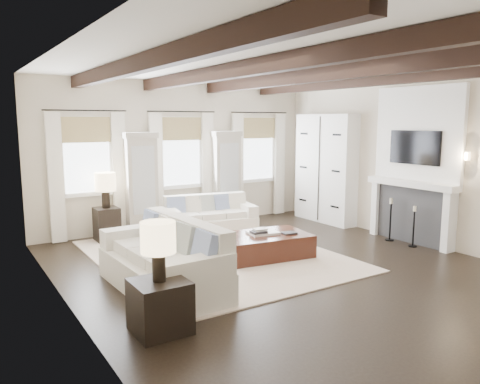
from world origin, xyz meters
TOP-DOWN VIEW (x-y plane):
  - ground at (0.00, 0.00)m, footprint 7.50×7.50m
  - room_shell at (0.75, 0.90)m, footprint 6.54×7.54m
  - area_rug at (-0.56, 1.24)m, footprint 3.78×4.55m
  - sofa_back at (0.16, 2.74)m, footprint 2.01×1.19m
  - sofa_left at (-1.93, 0.18)m, footprint 1.13×2.32m
  - ottoman at (0.13, 0.71)m, footprint 1.66×1.17m
  - tray at (0.14, 0.75)m, footprint 0.55×0.44m
  - book_lower at (0.01, 0.70)m, footprint 0.28×0.23m
  - book_upper at (0.06, 0.73)m, footprint 0.24×0.20m
  - book_loose at (0.52, 0.50)m, footprint 0.26×0.21m
  - side_table_front at (-2.54, -1.04)m, footprint 0.59×0.59m
  - lamp_front at (-2.54, -1.04)m, footprint 0.39×0.39m
  - side_table_back at (-1.84, 3.27)m, footprint 0.45×0.45m
  - lamp_back at (-1.84, 3.27)m, footprint 0.40×0.40m
  - candlestick_near at (2.90, -0.24)m, footprint 0.16×0.16m
  - candlestick_far at (2.90, 0.30)m, footprint 0.17×0.17m

SIDE VIEW (x-z plane):
  - ground at x=0.00m, z-range 0.00..0.00m
  - area_rug at x=-0.56m, z-range 0.00..0.02m
  - ottoman at x=0.13m, z-range 0.00..0.41m
  - side_table_front at x=-2.54m, z-range 0.00..0.59m
  - candlestick_near at x=2.90m, z-range -0.07..0.71m
  - sofa_back at x=0.16m, z-range -0.08..0.73m
  - side_table_back at x=-1.84m, z-range 0.00..0.67m
  - candlestick_far at x=2.90m, z-range -0.07..0.78m
  - sofa_left at x=-1.93m, z-range -0.10..0.88m
  - book_loose at x=0.52m, z-range 0.41..0.44m
  - tray at x=0.14m, z-range 0.41..0.45m
  - book_lower at x=0.01m, z-range 0.45..0.49m
  - book_upper at x=0.06m, z-range 0.49..0.52m
  - lamp_front at x=-2.54m, z-range 0.71..1.38m
  - lamp_back at x=-1.84m, z-range 0.79..1.48m
  - room_shell at x=0.75m, z-range 0.28..3.50m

